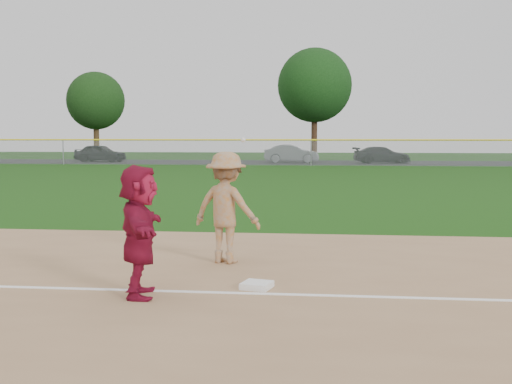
# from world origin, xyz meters

# --- Properties ---
(ground) EXTENTS (160.00, 160.00, 0.00)m
(ground) POSITION_xyz_m (0.00, 0.00, 0.00)
(ground) COLOR #16420C
(ground) RESTS_ON ground
(foul_line) EXTENTS (60.00, 0.10, 0.01)m
(foul_line) POSITION_xyz_m (0.00, -0.80, 0.03)
(foul_line) COLOR white
(foul_line) RESTS_ON infield_dirt
(parking_asphalt) EXTENTS (120.00, 10.00, 0.01)m
(parking_asphalt) POSITION_xyz_m (0.00, 46.00, 0.01)
(parking_asphalt) COLOR black
(parking_asphalt) RESTS_ON ground
(first_base) EXTENTS (0.51, 0.51, 0.09)m
(first_base) POSITION_xyz_m (0.23, -0.46, 0.07)
(first_base) COLOR white
(first_base) RESTS_ON infield_dirt
(base_runner) EXTENTS (0.92, 1.82, 1.88)m
(base_runner) POSITION_xyz_m (-1.37, -1.11, 0.96)
(base_runner) COLOR maroon
(base_runner) RESTS_ON infield_dirt
(car_left) EXTENTS (4.75, 2.40, 1.55)m
(car_left) POSITION_xyz_m (-18.82, 45.28, 0.79)
(car_left) COLOR black
(car_left) RESTS_ON parking_asphalt
(car_mid) EXTENTS (4.87, 2.23, 1.55)m
(car_mid) POSITION_xyz_m (-1.86, 45.60, 0.78)
(car_mid) COLOR #585B60
(car_mid) RESTS_ON parking_asphalt
(car_right) EXTENTS (5.07, 2.79, 1.39)m
(car_right) POSITION_xyz_m (5.85, 45.19, 0.71)
(car_right) COLOR black
(car_right) RESTS_ON parking_asphalt
(first_base_play) EXTENTS (1.47, 1.17, 2.26)m
(first_base_play) POSITION_xyz_m (-0.53, 1.45, 1.02)
(first_base_play) COLOR gray
(first_base_play) RESTS_ON infield_dirt
(outfield_fence) EXTENTS (110.00, 0.12, 110.00)m
(outfield_fence) POSITION_xyz_m (0.00, 40.00, 1.96)
(outfield_fence) COLOR #999EA0
(outfield_fence) RESTS_ON ground
(tree_1) EXTENTS (5.80, 5.80, 8.75)m
(tree_1) POSITION_xyz_m (-22.00, 53.00, 5.83)
(tree_1) COLOR #3B2815
(tree_1) RESTS_ON ground
(tree_2) EXTENTS (7.00, 7.00, 10.58)m
(tree_2) POSITION_xyz_m (0.00, 51.50, 7.06)
(tree_2) COLOR #341F12
(tree_2) RESTS_ON ground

